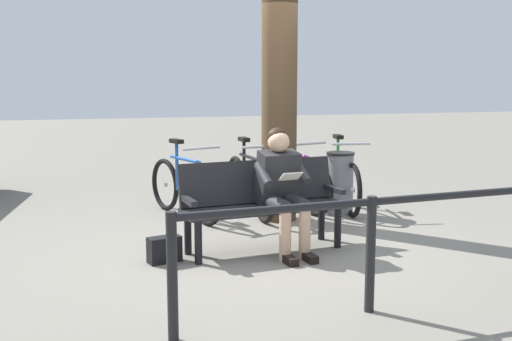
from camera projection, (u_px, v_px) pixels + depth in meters
ground_plane at (262, 250)px, 6.06m from camera, size 40.00×40.00×0.00m
bench at (261, 198)px, 6.04m from camera, size 1.65×0.66×0.87m
person_reading at (282, 184)px, 5.92m from camera, size 0.52×0.80×1.20m
handbag at (164, 249)px, 5.66m from camera, size 0.33×0.22×0.24m
tree_trunk at (279, 54)px, 7.09m from camera, size 0.41×0.41×3.88m
litter_bin at (340, 183)px, 7.62m from camera, size 0.34×0.34×0.77m
bicycle_silver at (341, 181)px, 7.95m from camera, size 0.48×1.67×0.94m
bicycle_blue at (289, 181)px, 7.92m from camera, size 0.67×1.61×0.94m
bicycle_red at (249, 185)px, 7.62m from camera, size 0.48×1.68×0.94m
bicycle_black at (185, 188)px, 7.43m from camera, size 0.69×1.60×0.94m
railing_fence at (371, 233)px, 4.40m from camera, size 2.94×0.31×0.85m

